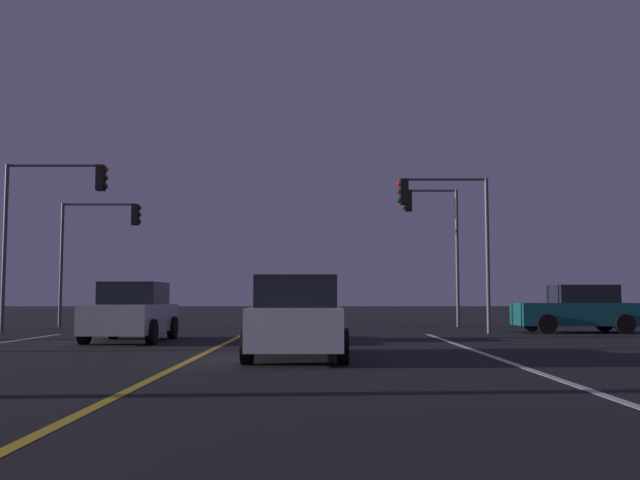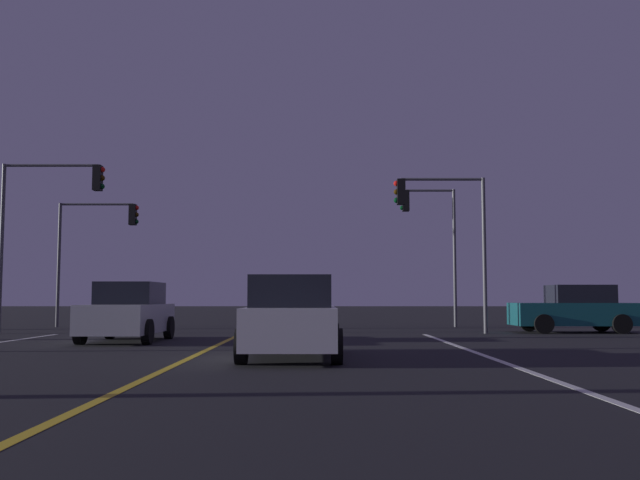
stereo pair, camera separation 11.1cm
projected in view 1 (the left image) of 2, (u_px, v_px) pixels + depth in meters
lane_edge_right at (617, 399)px, 8.77m from camera, size 0.16×30.84×0.01m
lane_center_divider at (110, 399)px, 8.77m from camera, size 0.16×30.84×0.01m
car_crossing_side at (578, 310)px, 25.42m from camera, size 4.30×2.02×1.70m
car_lead_same_lane at (297, 319)px, 14.67m from camera, size 2.02×4.30×1.70m
car_oncoming at (132, 313)px, 20.39m from camera, size 2.02×4.30×1.70m
traffic_light_near_right at (444, 217)px, 24.96m from camera, size 3.24×0.36×5.47m
traffic_light_near_left at (53, 207)px, 24.99m from camera, size 3.65×0.36×5.97m
traffic_light_far_right at (432, 226)px, 30.47m from camera, size 2.40×0.36×5.90m
traffic_light_far_left at (100, 234)px, 30.43m from camera, size 3.46×0.36×5.31m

